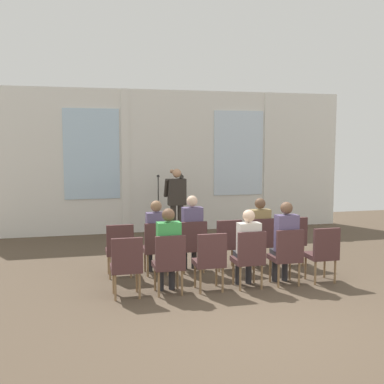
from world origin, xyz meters
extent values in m
plane|color=brown|center=(0.00, 0.00, 0.00)|extent=(17.06, 17.06, 0.00)
cube|color=silver|center=(0.00, 6.56, 1.84)|extent=(9.68, 0.10, 3.67)
cube|color=silver|center=(-1.94, 6.50, 2.04)|extent=(1.37, 0.04, 2.25)
cube|color=silver|center=(-1.10, 6.50, 1.84)|extent=(0.20, 0.08, 3.67)
cube|color=silver|center=(1.94, 6.50, 2.04)|extent=(1.37, 0.04, 2.25)
cube|color=silver|center=(2.77, 6.50, 1.84)|extent=(0.20, 0.08, 3.67)
cylinder|color=#332D28|center=(-0.09, 5.39, 0.42)|extent=(0.14, 0.14, 0.84)
cylinder|color=#332D28|center=(0.09, 5.39, 0.42)|extent=(0.14, 0.14, 0.84)
cube|color=#332D28|center=(0.00, 5.39, 1.15)|extent=(0.42, 0.22, 0.63)
cube|color=maroon|center=(0.00, 5.50, 1.23)|extent=(0.06, 0.01, 0.38)
sphere|color=tan|center=(0.00, 5.40, 1.60)|extent=(0.21, 0.21, 0.21)
cylinder|color=#332D28|center=(-0.24, 5.47, 1.25)|extent=(0.09, 0.28, 0.45)
cylinder|color=#332D28|center=(0.14, 5.52, 1.49)|extent=(0.15, 0.36, 0.15)
cylinder|color=#332D28|center=(0.09, 5.65, 1.53)|extent=(0.11, 0.34, 0.15)
sphere|color=tan|center=(-0.01, 5.91, 1.62)|extent=(0.10, 0.10, 0.10)
cylinder|color=black|center=(-0.40, 5.66, 0.01)|extent=(0.28, 0.28, 0.03)
cylinder|color=black|center=(-0.40, 5.66, 0.76)|extent=(0.02, 0.02, 1.45)
sphere|color=#262626|center=(-0.40, 5.66, 1.52)|extent=(0.07, 0.07, 0.07)
cylinder|color=olive|center=(-1.45, 2.76, 0.20)|extent=(0.04, 0.04, 0.40)
cylinder|color=olive|center=(-1.81, 2.76, 0.20)|extent=(0.04, 0.04, 0.40)
cylinder|color=olive|center=(-1.45, 2.42, 0.20)|extent=(0.04, 0.04, 0.40)
cylinder|color=olive|center=(-1.81, 2.42, 0.20)|extent=(0.04, 0.04, 0.40)
cube|color=#4C2D2D|center=(-1.63, 2.59, 0.44)|extent=(0.46, 0.44, 0.08)
cube|color=#4C2D2D|center=(-1.63, 2.40, 0.71)|extent=(0.46, 0.06, 0.46)
cylinder|color=olive|center=(-0.80, 2.76, 0.20)|extent=(0.04, 0.04, 0.40)
cylinder|color=olive|center=(-1.16, 2.76, 0.20)|extent=(0.04, 0.04, 0.40)
cylinder|color=olive|center=(-0.80, 2.42, 0.20)|extent=(0.04, 0.04, 0.40)
cylinder|color=olive|center=(-1.16, 2.42, 0.20)|extent=(0.04, 0.04, 0.40)
cube|color=#4C2D2D|center=(-0.98, 2.59, 0.44)|extent=(0.46, 0.44, 0.08)
cube|color=#4C2D2D|center=(-0.98, 2.40, 0.71)|extent=(0.46, 0.06, 0.46)
cylinder|color=#2D2D33|center=(-1.07, 2.77, 0.22)|extent=(0.10, 0.10, 0.44)
cylinder|color=#2D2D33|center=(-0.89, 2.77, 0.22)|extent=(0.10, 0.10, 0.44)
cube|color=#2D2D33|center=(-0.98, 2.65, 0.50)|extent=(0.34, 0.36, 0.12)
cube|color=#594C72|center=(-0.98, 2.54, 0.83)|extent=(0.36, 0.20, 0.55)
sphere|color=#8C6647|center=(-0.98, 2.56, 1.22)|extent=(0.20, 0.20, 0.20)
cylinder|color=olive|center=(-0.15, 2.76, 0.20)|extent=(0.04, 0.04, 0.40)
cylinder|color=olive|center=(-0.51, 2.76, 0.20)|extent=(0.04, 0.04, 0.40)
cylinder|color=olive|center=(-0.15, 2.42, 0.20)|extent=(0.04, 0.04, 0.40)
cylinder|color=olive|center=(-0.51, 2.42, 0.20)|extent=(0.04, 0.04, 0.40)
cube|color=#4C2D2D|center=(-0.33, 2.59, 0.44)|extent=(0.46, 0.44, 0.08)
cube|color=#4C2D2D|center=(-0.33, 2.40, 0.71)|extent=(0.46, 0.06, 0.46)
cylinder|color=#2D2D33|center=(-0.42, 2.77, 0.22)|extent=(0.10, 0.10, 0.44)
cylinder|color=#2D2D33|center=(-0.24, 2.77, 0.22)|extent=(0.10, 0.10, 0.44)
cube|color=#2D2D33|center=(-0.33, 2.65, 0.50)|extent=(0.34, 0.36, 0.12)
cube|color=#594C72|center=(-0.33, 2.54, 0.87)|extent=(0.36, 0.20, 0.62)
sphere|color=beige|center=(-0.33, 2.56, 1.29)|extent=(0.20, 0.20, 0.20)
cylinder|color=olive|center=(0.51, 2.76, 0.20)|extent=(0.04, 0.04, 0.40)
cylinder|color=olive|center=(0.15, 2.76, 0.20)|extent=(0.04, 0.04, 0.40)
cylinder|color=olive|center=(0.51, 2.42, 0.20)|extent=(0.04, 0.04, 0.40)
cylinder|color=olive|center=(0.15, 2.42, 0.20)|extent=(0.04, 0.04, 0.40)
cube|color=#4C2D2D|center=(0.33, 2.59, 0.44)|extent=(0.46, 0.44, 0.08)
cube|color=#4C2D2D|center=(0.33, 2.40, 0.71)|extent=(0.46, 0.06, 0.46)
cylinder|color=olive|center=(1.16, 2.76, 0.20)|extent=(0.04, 0.04, 0.40)
cylinder|color=olive|center=(0.80, 2.76, 0.20)|extent=(0.04, 0.04, 0.40)
cylinder|color=olive|center=(1.16, 2.42, 0.20)|extent=(0.04, 0.04, 0.40)
cylinder|color=olive|center=(0.80, 2.42, 0.20)|extent=(0.04, 0.04, 0.40)
cube|color=#4C2D2D|center=(0.98, 2.59, 0.44)|extent=(0.46, 0.44, 0.08)
cube|color=#4C2D2D|center=(0.98, 2.40, 0.71)|extent=(0.46, 0.06, 0.46)
cylinder|color=#2D2D33|center=(0.89, 2.77, 0.22)|extent=(0.10, 0.10, 0.44)
cylinder|color=#2D2D33|center=(1.07, 2.77, 0.22)|extent=(0.10, 0.10, 0.44)
cube|color=#2D2D33|center=(0.98, 2.65, 0.50)|extent=(0.34, 0.36, 0.12)
cube|color=#997F4C|center=(0.98, 2.54, 0.83)|extent=(0.36, 0.20, 0.54)
sphere|color=brown|center=(0.98, 2.56, 1.21)|extent=(0.20, 0.20, 0.20)
cylinder|color=olive|center=(1.81, 2.76, 0.20)|extent=(0.04, 0.04, 0.40)
cylinder|color=olive|center=(1.45, 2.76, 0.20)|extent=(0.04, 0.04, 0.40)
cylinder|color=olive|center=(1.81, 2.42, 0.20)|extent=(0.04, 0.04, 0.40)
cylinder|color=olive|center=(1.45, 2.42, 0.20)|extent=(0.04, 0.04, 0.40)
cube|color=#4C2D2D|center=(1.63, 2.59, 0.44)|extent=(0.46, 0.44, 0.08)
cube|color=#4C2D2D|center=(1.63, 2.40, 0.71)|extent=(0.46, 0.06, 0.46)
cylinder|color=olive|center=(-1.45, 1.63, 0.20)|extent=(0.04, 0.04, 0.40)
cylinder|color=olive|center=(-1.81, 1.63, 0.20)|extent=(0.04, 0.04, 0.40)
cylinder|color=olive|center=(-1.45, 1.29, 0.20)|extent=(0.04, 0.04, 0.40)
cylinder|color=olive|center=(-1.81, 1.29, 0.20)|extent=(0.04, 0.04, 0.40)
cube|color=#4C2D2D|center=(-1.63, 1.46, 0.44)|extent=(0.46, 0.44, 0.08)
cube|color=#4C2D2D|center=(-1.63, 1.27, 0.71)|extent=(0.46, 0.06, 0.46)
cylinder|color=olive|center=(-0.80, 1.63, 0.20)|extent=(0.04, 0.04, 0.40)
cylinder|color=olive|center=(-1.16, 1.63, 0.20)|extent=(0.04, 0.04, 0.40)
cylinder|color=olive|center=(-0.80, 1.29, 0.20)|extent=(0.04, 0.04, 0.40)
cylinder|color=olive|center=(-1.16, 1.29, 0.20)|extent=(0.04, 0.04, 0.40)
cube|color=#4C2D2D|center=(-0.98, 1.46, 0.44)|extent=(0.46, 0.44, 0.08)
cube|color=#4C2D2D|center=(-0.98, 1.27, 0.71)|extent=(0.46, 0.06, 0.46)
cylinder|color=#2D2D33|center=(-1.07, 1.64, 0.22)|extent=(0.10, 0.10, 0.44)
cylinder|color=#2D2D33|center=(-0.89, 1.64, 0.22)|extent=(0.10, 0.10, 0.44)
cube|color=#2D2D33|center=(-0.98, 1.52, 0.50)|extent=(0.34, 0.36, 0.12)
cube|color=green|center=(-0.98, 1.41, 0.84)|extent=(0.36, 0.20, 0.57)
sphere|color=brown|center=(-0.98, 1.43, 1.24)|extent=(0.20, 0.20, 0.20)
cylinder|color=olive|center=(-0.15, 1.63, 0.20)|extent=(0.04, 0.04, 0.40)
cylinder|color=olive|center=(-0.51, 1.63, 0.20)|extent=(0.04, 0.04, 0.40)
cylinder|color=olive|center=(-0.15, 1.29, 0.20)|extent=(0.04, 0.04, 0.40)
cylinder|color=olive|center=(-0.51, 1.29, 0.20)|extent=(0.04, 0.04, 0.40)
cube|color=#4C2D2D|center=(-0.33, 1.46, 0.44)|extent=(0.46, 0.44, 0.08)
cube|color=#4C2D2D|center=(-0.33, 1.27, 0.71)|extent=(0.46, 0.06, 0.46)
cylinder|color=olive|center=(0.51, 1.63, 0.20)|extent=(0.04, 0.04, 0.40)
cylinder|color=olive|center=(0.15, 1.63, 0.20)|extent=(0.04, 0.04, 0.40)
cylinder|color=olive|center=(0.51, 1.29, 0.20)|extent=(0.04, 0.04, 0.40)
cylinder|color=olive|center=(0.15, 1.29, 0.20)|extent=(0.04, 0.04, 0.40)
cube|color=#4C2D2D|center=(0.33, 1.46, 0.44)|extent=(0.46, 0.44, 0.08)
cube|color=#4C2D2D|center=(0.33, 1.27, 0.71)|extent=(0.46, 0.06, 0.46)
cylinder|color=#2D2D33|center=(0.24, 1.64, 0.22)|extent=(0.10, 0.10, 0.44)
cylinder|color=#2D2D33|center=(0.42, 1.64, 0.22)|extent=(0.10, 0.10, 0.44)
cube|color=#2D2D33|center=(0.33, 1.52, 0.50)|extent=(0.34, 0.36, 0.12)
cube|color=silver|center=(0.33, 1.41, 0.81)|extent=(0.36, 0.20, 0.50)
sphere|color=beige|center=(0.33, 1.43, 1.17)|extent=(0.20, 0.20, 0.20)
cylinder|color=olive|center=(1.16, 1.63, 0.20)|extent=(0.04, 0.04, 0.40)
cylinder|color=olive|center=(0.80, 1.63, 0.20)|extent=(0.04, 0.04, 0.40)
cylinder|color=olive|center=(1.16, 1.29, 0.20)|extent=(0.04, 0.04, 0.40)
cylinder|color=olive|center=(0.80, 1.29, 0.20)|extent=(0.04, 0.04, 0.40)
cube|color=#4C2D2D|center=(0.98, 1.46, 0.44)|extent=(0.46, 0.44, 0.08)
cube|color=#4C2D2D|center=(0.98, 1.27, 0.71)|extent=(0.46, 0.06, 0.46)
cylinder|color=#2D2D33|center=(0.89, 1.64, 0.22)|extent=(0.10, 0.10, 0.44)
cylinder|color=#2D2D33|center=(1.07, 1.64, 0.22)|extent=(0.10, 0.10, 0.44)
cube|color=#2D2D33|center=(0.98, 1.52, 0.50)|extent=(0.34, 0.36, 0.12)
cube|color=#594C72|center=(0.98, 1.41, 0.86)|extent=(0.36, 0.20, 0.61)
sphere|color=brown|center=(0.98, 1.43, 1.28)|extent=(0.20, 0.20, 0.20)
cylinder|color=olive|center=(1.81, 1.63, 0.20)|extent=(0.04, 0.04, 0.40)
cylinder|color=olive|center=(1.45, 1.63, 0.20)|extent=(0.04, 0.04, 0.40)
cylinder|color=olive|center=(1.81, 1.29, 0.20)|extent=(0.04, 0.04, 0.40)
cylinder|color=olive|center=(1.45, 1.29, 0.20)|extent=(0.04, 0.04, 0.40)
cube|color=#4C2D2D|center=(1.63, 1.46, 0.44)|extent=(0.46, 0.44, 0.08)
cube|color=#4C2D2D|center=(1.63, 1.27, 0.71)|extent=(0.46, 0.06, 0.46)
camera|label=1|loc=(-2.32, -5.55, 2.34)|focal=44.13mm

